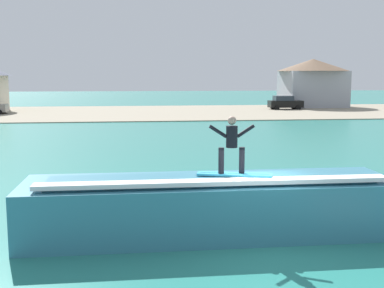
# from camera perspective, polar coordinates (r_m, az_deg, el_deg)

# --- Properties ---
(ground_plane) EXTENTS (260.00, 260.00, 0.00)m
(ground_plane) POSITION_cam_1_polar(r_m,az_deg,el_deg) (14.10, 7.71, -11.00)
(ground_plane) COLOR #297D72
(wave_crest) EXTENTS (10.67, 2.83, 1.77)m
(wave_crest) POSITION_cam_1_polar(r_m,az_deg,el_deg) (14.36, 2.15, -7.09)
(wave_crest) COLOR teal
(wave_crest) RESTS_ON ground_plane
(surfboard) EXTENTS (2.11, 0.96, 0.06)m
(surfboard) POSITION_cam_1_polar(r_m,az_deg,el_deg) (13.90, 4.91, -3.53)
(surfboard) COLOR #33A5CC
(surfboard) RESTS_ON wave_crest
(surfer) EXTENTS (1.30, 0.32, 1.61)m
(surfer) POSITION_cam_1_polar(r_m,az_deg,el_deg) (13.75, 4.62, 0.27)
(surfer) COLOR black
(surfer) RESTS_ON surfboard
(shoreline_bank) EXTENTS (120.00, 24.31, 0.09)m
(shoreline_bank) POSITION_cam_1_polar(r_m,az_deg,el_deg) (60.83, -3.61, 3.70)
(shoreline_bank) COLOR gray
(shoreline_bank) RESTS_ON ground_plane
(car_far_shore) EXTENTS (4.43, 2.20, 1.86)m
(car_far_shore) POSITION_cam_1_polar(r_m,az_deg,el_deg) (66.65, 10.70, 4.73)
(car_far_shore) COLOR black
(car_far_shore) RESTS_ON ground_plane
(house_gabled_white) EXTENTS (10.22, 10.22, 6.85)m
(house_gabled_white) POSITION_cam_1_polar(r_m,az_deg,el_deg) (72.96, 13.77, 7.15)
(house_gabled_white) COLOR #9EA3AD
(house_gabled_white) RESTS_ON ground_plane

